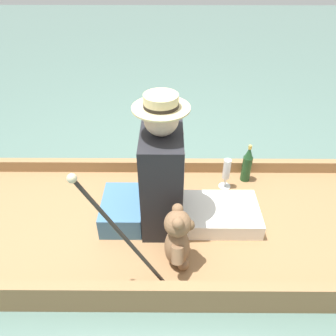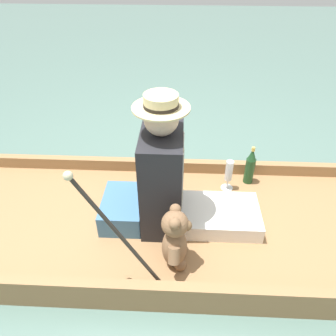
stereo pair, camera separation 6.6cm
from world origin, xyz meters
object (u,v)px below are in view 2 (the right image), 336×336
at_px(walking_cane, 112,226).
at_px(champagne_bottle, 250,166).
at_px(teddy_bear, 175,240).
at_px(wine_glass, 229,172).
at_px(seated_person, 175,182).

xyz_separation_m(walking_cane, champagne_bottle, (-0.93, 0.83, -0.30)).
xyz_separation_m(teddy_bear, wine_glass, (-0.68, 0.37, -0.04)).
height_order(seated_person, teddy_bear, seated_person).
height_order(seated_person, wine_glass, seated_person).
xyz_separation_m(wine_glass, walking_cane, (0.84, -0.66, 0.30)).
bearing_deg(champagne_bottle, teddy_bear, -34.65).
distance_m(seated_person, walking_cane, 0.58).
height_order(teddy_bear, champagne_bottle, teddy_bear).
bearing_deg(teddy_bear, seated_person, -177.74).
distance_m(wine_glass, walking_cane, 1.11).
bearing_deg(champagne_bottle, seated_person, -51.44).
relative_size(walking_cane, champagne_bottle, 2.47).
height_order(seated_person, walking_cane, seated_person).
bearing_deg(teddy_bear, walking_cane, -62.19).
bearing_deg(walking_cane, seated_person, 150.08).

